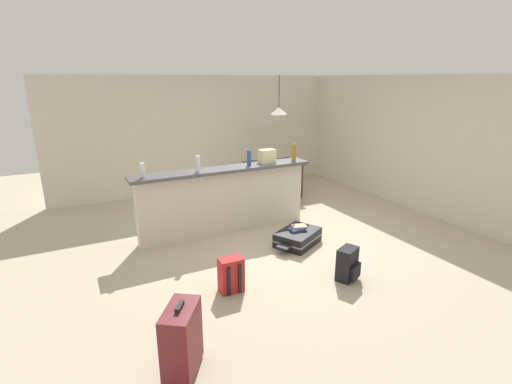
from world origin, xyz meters
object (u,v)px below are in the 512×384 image
(grocery_bag, at_px, (267,156))
(dining_chair_near_partition, at_px, (284,179))
(bottle_blue, at_px, (249,158))
(bottle_white, at_px, (143,170))
(bottle_clear, at_px, (198,164))
(dining_table, at_px, (274,167))
(backpack_black, at_px, (348,264))
(book_stack, at_px, (298,228))
(pendant_lamp, at_px, (279,111))
(suitcase_upright_maroon, at_px, (182,340))
(backpack_red, at_px, (231,275))
(suitcase_flat_black, at_px, (298,237))
(bottle_amber, at_px, (294,152))

(grocery_bag, distance_m, dining_chair_near_partition, 1.31)
(bottle_blue, distance_m, grocery_bag, 0.37)
(bottle_white, distance_m, bottle_clear, 0.81)
(dining_table, distance_m, dining_chair_near_partition, 0.52)
(backpack_black, xyz_separation_m, book_stack, (0.04, 1.18, 0.05))
(bottle_white, relative_size, pendant_lamp, 0.26)
(bottle_blue, relative_size, grocery_bag, 0.95)
(bottle_clear, xyz_separation_m, suitcase_upright_maroon, (-1.09, -2.67, -0.87))
(dining_table, height_order, backpack_red, dining_table)
(pendant_lamp, height_order, backpack_red, pendant_lamp)
(bottle_clear, relative_size, dining_chair_near_partition, 0.27)
(dining_chair_near_partition, height_order, backpack_black, dining_chair_near_partition)
(suitcase_flat_black, bearing_deg, dining_chair_near_partition, 64.80)
(bottle_clear, bearing_deg, grocery_bag, 5.35)
(bottle_white, bearing_deg, backpack_red, -70.22)
(dining_table, relative_size, suitcase_upright_maroon, 1.64)
(dining_chair_near_partition, bearing_deg, bottle_amber, -112.20)
(bottle_white, bearing_deg, dining_table, 24.83)
(backpack_red, bearing_deg, dining_table, 52.61)
(suitcase_flat_black, distance_m, book_stack, 0.15)
(grocery_bag, relative_size, backpack_red, 0.62)
(dining_table, bearing_deg, backpack_black, -104.83)
(bottle_blue, relative_size, dining_table, 0.22)
(bottle_clear, xyz_separation_m, suitcase_flat_black, (1.23, -0.91, -1.09))
(dining_table, xyz_separation_m, suitcase_flat_black, (-0.89, -2.30, -0.54))
(bottle_clear, height_order, pendant_lamp, pendant_lamp)
(bottle_amber, xyz_separation_m, dining_table, (0.40, 1.37, -0.57))
(suitcase_flat_black, bearing_deg, backpack_red, -152.73)
(pendant_lamp, bearing_deg, dining_chair_near_partition, -102.82)
(bottle_clear, distance_m, backpack_red, 1.94)
(dining_table, xyz_separation_m, book_stack, (-0.88, -2.28, -0.39))
(pendant_lamp, bearing_deg, bottle_blue, -136.06)
(pendant_lamp, bearing_deg, backpack_red, -128.85)
(dining_chair_near_partition, xyz_separation_m, book_stack, (-0.83, -1.77, -0.26))
(suitcase_flat_black, bearing_deg, book_stack, 56.17)
(bottle_white, distance_m, backpack_black, 3.07)
(dining_table, xyz_separation_m, pendant_lamp, (0.05, -0.10, 1.16))
(bottle_blue, height_order, pendant_lamp, pendant_lamp)
(bottle_amber, relative_size, suitcase_flat_black, 0.33)
(suitcase_upright_maroon, bearing_deg, book_stack, 37.29)
(dining_table, height_order, backpack_black, dining_table)
(backpack_red, bearing_deg, grocery_bag, 50.51)
(dining_chair_near_partition, relative_size, pendant_lamp, 1.15)
(bottle_amber, distance_m, pendant_lamp, 1.47)
(bottle_blue, bearing_deg, dining_table, 47.18)
(bottle_amber, bearing_deg, bottle_white, 179.55)
(bottle_blue, height_order, dining_table, bottle_blue)
(grocery_bag, xyz_separation_m, backpack_black, (-0.05, -2.19, -0.98))
(grocery_bag, relative_size, suitcase_flat_black, 0.29)
(bottle_amber, distance_m, grocery_bag, 0.48)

